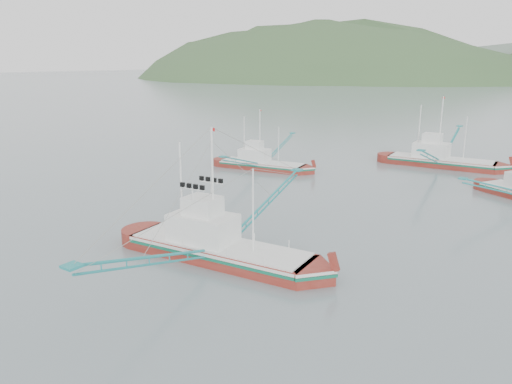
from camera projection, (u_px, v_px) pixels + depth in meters
The scene contains 5 objects.
ground at pixel (217, 242), 43.59m from camera, with size 1200.00×1200.00×0.00m, color slate.
main_boat at pixel (217, 240), 39.47m from camera, with size 15.76×28.01×11.35m.
bg_boat_far at pixel (440, 156), 74.08m from camera, with size 15.36×27.40×11.10m.
bg_boat_left at pixel (261, 159), 72.32m from camera, with size 13.04×22.82×9.29m.
headland_left at pixel (317, 78), 428.78m from camera, with size 448.00×308.00×210.00m, color #32512A.
Camera 1 is at (26.10, -31.82, 15.40)m, focal length 35.00 mm.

